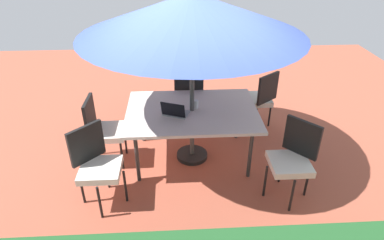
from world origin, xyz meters
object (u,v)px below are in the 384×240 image
patio_umbrella (192,14)px  dining_table (192,113)px  chair_northeast (97,163)px  cup (196,104)px  chair_southwest (259,97)px  chair_south (190,98)px  chair_northwest (293,157)px  laptop (175,112)px  chair_east (103,128)px

patio_umbrella → dining_table: bearing=0.0°
chair_northeast → cup: 1.50m
chair_southwest → chair_south: size_ratio=1.00×
cup → chair_northeast: bearing=35.4°
chair_northwest → chair_south: size_ratio=1.00×
chair_northeast → laptop: laptop is taller
cup → patio_umbrella: bearing=42.1°
dining_table → chair_south: 0.83m
chair_south → chair_southwest: bearing=-173.6°
patio_umbrella → chair_northeast: bearing=35.0°
chair_southwest → chair_northeast: 2.75m
chair_southwest → cup: chair_southwest is taller
chair_southwest → chair_east: (2.31, 0.80, 0.00)m
dining_table → chair_east: chair_east is taller
dining_table → chair_south: chair_south is taller
dining_table → cup: cup is taller
dining_table → chair_east: 1.21m
chair_east → cup: (-1.26, -0.09, 0.28)m
chair_northeast → chair_east: bearing=49.4°
dining_table → patio_umbrella: bearing=0.0°
chair_northeast → chair_south: (-1.15, -1.61, 0.00)m
patio_umbrella → chair_east: patio_umbrella is taller
chair_east → laptop: 1.01m
chair_east → cup: bearing=-85.2°
chair_northeast → chair_south: same height
chair_east → chair_south: same height
chair_south → cup: size_ratio=8.48×
laptop → cup: size_ratio=3.36×
chair_northwest → chair_northeast: (2.28, -0.02, 0.00)m
laptop → patio_umbrella: bearing=-128.8°
patio_umbrella → chair_south: 1.68m
dining_table → patio_umbrella: 1.30m
chair_northwest → chair_east: same height
chair_south → cup: (-0.04, 0.76, 0.28)m
laptop → cup: 0.34m
chair_southwest → chair_northwest: size_ratio=1.00×
chair_southwest → chair_east: bearing=-17.9°
dining_table → chair_south: size_ratio=1.78×
laptop → chair_east: bearing=16.4°
dining_table → chair_southwest: chair_southwest is taller
patio_umbrella → chair_northeast: size_ratio=2.75×
chair_east → laptop: size_ratio=2.52×
cup → chair_east: bearing=3.9°
chair_northwest → cup: bearing=-171.3°
patio_umbrella → chair_east: size_ratio=2.75×
dining_table → patio_umbrella: patio_umbrella is taller
patio_umbrella → laptop: patio_umbrella is taller
chair_southwest → chair_northeast: bearing=-2.2°
chair_east → patio_umbrella: bearing=-87.5°
chair_southwest → laptop: laptop is taller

